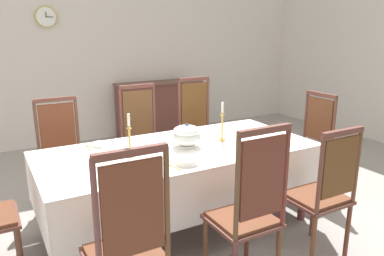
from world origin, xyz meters
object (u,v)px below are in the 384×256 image
at_px(chair_north_b, 143,139).
at_px(spoon_secondary, 88,146).
at_px(sideboard, 160,109).
at_px(mounted_clock, 46,17).
at_px(chair_north_a, 62,153).
at_px(chair_south_c, 323,191).
at_px(candlestick_east, 222,125).
at_px(dining_table, 179,156).
at_px(bowl_near_left, 187,161).
at_px(bowl_near_right, 100,144).
at_px(candlestick_west, 129,139).
at_px(chair_head_east, 309,143).
at_px(chair_south_a, 128,243).
at_px(chair_south_b, 249,209).
at_px(soup_tureen, 187,135).
at_px(bowl_far_left, 132,172).
at_px(chair_north_c, 199,129).
at_px(spoon_primary, 171,165).

relative_size(chair_north_b, spoon_secondary, 6.67).
height_order(sideboard, mounted_clock, mounted_clock).
height_order(chair_north_a, chair_south_c, chair_north_a).
bearing_deg(candlestick_east, mounted_clock, 106.84).
relative_size(dining_table, mounted_clock, 7.92).
relative_size(bowl_near_left, bowl_near_right, 1.25).
distance_m(chair_north_a, bowl_near_left, 1.51).
xyz_separation_m(candlestick_west, mounted_clock, (-0.06, 3.15, 1.02)).
distance_m(chair_head_east, spoon_secondary, 2.32).
bearing_deg(chair_south_a, chair_head_east, 21.50).
relative_size(chair_south_b, soup_tureen, 4.57).
bearing_deg(bowl_far_left, chair_north_c, 45.14).
bearing_deg(candlestick_west, dining_table, 0.00).
relative_size(chair_north_a, mounted_clock, 3.73).
bearing_deg(bowl_near_left, spoon_primary, 168.06).
xyz_separation_m(chair_north_a, bowl_near_right, (0.24, -0.55, 0.21)).
distance_m(chair_north_a, sideboard, 2.77).
xyz_separation_m(dining_table, chair_north_c, (0.76, 0.95, -0.08)).
bearing_deg(chair_south_a, spoon_secondary, 84.17).
bearing_deg(sideboard, candlestick_west, 61.48).
xyz_separation_m(bowl_far_left, spoon_primary, (0.33, 0.04, -0.02)).
distance_m(candlestick_east, spoon_secondary, 1.21).
distance_m(candlestick_east, mounted_clock, 3.45).
distance_m(chair_head_east, soup_tureen, 1.54).
bearing_deg(soup_tureen, chair_south_a, -133.42).
height_order(dining_table, chair_south_a, chair_south_a).
xyz_separation_m(candlestick_east, bowl_near_right, (-1.03, 0.40, -0.13)).
xyz_separation_m(dining_table, spoon_secondary, (-0.68, 0.42, 0.08)).
bearing_deg(chair_south_a, sideboard, 63.13).
height_order(chair_north_b, bowl_near_left, chair_north_b).
distance_m(chair_south_a, bowl_far_left, 0.64).
bearing_deg(spoon_secondary, chair_north_b, 43.87).
relative_size(chair_south_a, spoon_primary, 6.79).
xyz_separation_m(chair_north_a, sideboard, (1.96, 1.96, -0.12)).
bearing_deg(bowl_near_left, mounted_clock, 96.09).
bearing_deg(bowl_near_left, chair_north_c, 56.34).
height_order(chair_north_c, candlestick_east, chair_north_c).
xyz_separation_m(chair_south_c, bowl_near_left, (-0.89, 0.56, 0.23)).
height_order(chair_south_c, bowl_far_left, chair_south_c).
distance_m(chair_south_a, soup_tureen, 1.34).
relative_size(chair_head_east, sideboard, 0.77).
bearing_deg(chair_north_c, spoon_secondary, 20.20).
distance_m(chair_north_a, chair_south_c, 2.46).
bearing_deg(chair_north_c, chair_north_b, 0.16).
bearing_deg(mounted_clock, chair_north_b, -76.07).
xyz_separation_m(bowl_near_left, bowl_far_left, (-0.45, -0.01, 0.00)).
height_order(chair_south_b, mounted_clock, mounted_clock).
height_order(dining_table, candlestick_west, candlestick_west).
height_order(spoon_secondary, sideboard, sideboard).
height_order(chair_south_b, spoon_primary, chair_south_b).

